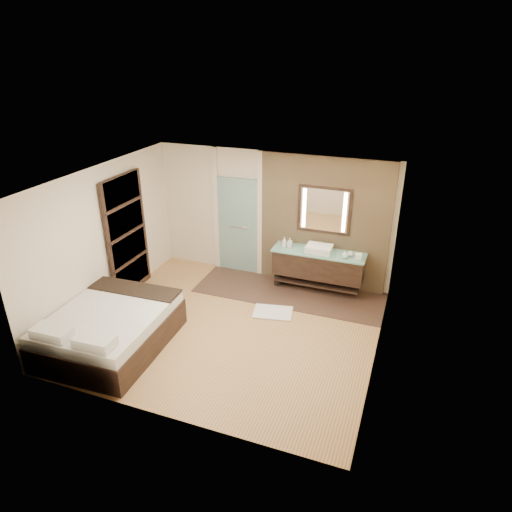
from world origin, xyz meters
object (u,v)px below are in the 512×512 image
at_px(bed, 111,329).
at_px(waste_bin, 278,280).
at_px(vanity, 318,264).
at_px(mirror_unit, 324,210).

bearing_deg(bed, waste_bin, 54.96).
bearing_deg(vanity, mirror_unit, 90.00).
xyz_separation_m(vanity, mirror_unit, (0.00, 0.24, 1.07)).
height_order(vanity, mirror_unit, mirror_unit).
relative_size(mirror_unit, bed, 0.49).
xyz_separation_m(mirror_unit, bed, (-2.75, -3.31, -1.31)).
distance_m(vanity, waste_bin, 0.94).
height_order(bed, waste_bin, bed).
xyz_separation_m(mirror_unit, waste_bin, (-0.81, -0.31, -1.54)).
height_order(mirror_unit, waste_bin, mirror_unit).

